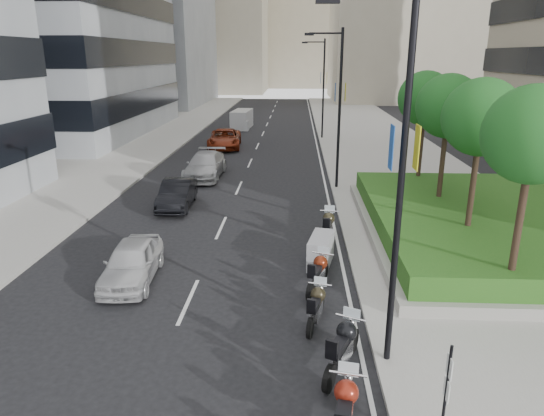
# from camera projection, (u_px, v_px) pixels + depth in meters

# --- Properties ---
(ground) EXTENTS (160.00, 160.00, 0.00)m
(ground) POSITION_uv_depth(u_px,v_px,m) (214.00, 382.00, 11.73)
(ground) COLOR black
(ground) RESTS_ON ground
(sidewalk_right) EXTENTS (10.00, 100.00, 0.15)m
(sidewalk_right) POSITION_uv_depth(u_px,v_px,m) (383.00, 151.00, 39.84)
(sidewalk_right) COLOR #9E9B93
(sidewalk_right) RESTS_ON ground
(sidewalk_left) EXTENTS (8.00, 100.00, 0.15)m
(sidewalk_left) POSITION_uv_depth(u_px,v_px,m) (132.00, 148.00, 40.86)
(sidewalk_left) COLOR #9E9B93
(sidewalk_left) RESTS_ON ground
(lane_edge) EXTENTS (0.12, 100.00, 0.01)m
(lane_edge) POSITION_uv_depth(u_px,v_px,m) (318.00, 151.00, 40.12)
(lane_edge) COLOR silver
(lane_edge) RESTS_ON ground
(lane_centre) EXTENTS (0.12, 100.00, 0.01)m
(lane_centre) POSITION_uv_depth(u_px,v_px,m) (256.00, 150.00, 40.37)
(lane_centre) COLOR silver
(lane_centre) RESTS_ON ground
(building_grey_far) EXTENTS (22.00, 26.00, 30.00)m
(building_grey_far) POSITION_uv_depth(u_px,v_px,m) (131.00, 5.00, 75.04)
(building_grey_far) COLOR gray
(building_grey_far) RESTS_ON ground
(building_cream_left) EXTENTS (26.00, 24.00, 34.00)m
(building_cream_left) POSITION_uv_depth(u_px,v_px,m) (205.00, 9.00, 102.72)
(building_cream_left) COLOR #B7AD93
(building_cream_left) RESTS_ON ground
(building_cream_centre) EXTENTS (30.00, 24.00, 38.00)m
(building_cream_centre) POSITION_uv_depth(u_px,v_px,m) (299.00, 7.00, 120.19)
(building_cream_centre) COLOR #B7AD93
(building_cream_centre) RESTS_ON ground
(planter) EXTENTS (10.00, 14.00, 0.40)m
(planter) POSITION_uv_depth(u_px,v_px,m) (485.00, 232.00, 20.66)
(planter) COLOR gray
(planter) RESTS_ON sidewalk_right
(hedge) EXTENTS (9.40, 13.40, 0.80)m
(hedge) POSITION_uv_depth(u_px,v_px,m) (487.00, 219.00, 20.48)
(hedge) COLOR #154B15
(hedge) RESTS_ON planter
(tree_0) EXTENTS (2.80, 2.80, 6.30)m
(tree_0) POSITION_uv_depth(u_px,v_px,m) (533.00, 136.00, 13.49)
(tree_0) COLOR #332319
(tree_0) RESTS_ON planter
(tree_1) EXTENTS (2.80, 2.80, 6.30)m
(tree_1) POSITION_uv_depth(u_px,v_px,m) (481.00, 118.00, 17.30)
(tree_1) COLOR #332319
(tree_1) RESTS_ON planter
(tree_2) EXTENTS (2.80, 2.80, 6.30)m
(tree_2) POSITION_uv_depth(u_px,v_px,m) (448.00, 107.00, 21.11)
(tree_2) COLOR #332319
(tree_2) RESTS_ON planter
(tree_3) EXTENTS (2.80, 2.80, 6.30)m
(tree_3) POSITION_uv_depth(u_px,v_px,m) (425.00, 99.00, 24.92)
(tree_3) COLOR #332319
(tree_3) RESTS_ON planter
(lamp_post_0) EXTENTS (2.34, 0.45, 9.00)m
(lamp_post_0) POSITION_uv_depth(u_px,v_px,m) (395.00, 171.00, 10.95)
(lamp_post_0) COLOR black
(lamp_post_0) RESTS_ON ground
(lamp_post_1) EXTENTS (2.34, 0.45, 9.00)m
(lamp_post_1) POSITION_uv_depth(u_px,v_px,m) (337.00, 102.00, 27.14)
(lamp_post_1) COLOR black
(lamp_post_1) RESTS_ON ground
(lamp_post_2) EXTENTS (2.34, 0.45, 9.00)m
(lamp_post_2) POSITION_uv_depth(u_px,v_px,m) (322.00, 84.00, 44.29)
(lamp_post_2) COLOR black
(lamp_post_2) RESTS_ON ground
(parking_sign) EXTENTS (0.06, 0.32, 2.50)m
(parking_sign) POSITION_uv_depth(u_px,v_px,m) (446.00, 394.00, 9.15)
(parking_sign) COLOR black
(parking_sign) RESTS_ON ground
(motorcycle_1) EXTENTS (0.79, 2.37, 1.19)m
(motorcycle_1) POSITION_uv_depth(u_px,v_px,m) (345.00, 412.00, 9.84)
(motorcycle_1) COLOR black
(motorcycle_1) RESTS_ON ground
(motorcycle_2) EXTENTS (1.18, 2.27, 1.21)m
(motorcycle_2) POSITION_uv_depth(u_px,v_px,m) (343.00, 347.00, 12.02)
(motorcycle_2) COLOR black
(motorcycle_2) RESTS_ON ground
(motorcycle_3) EXTENTS (0.79, 2.09, 1.06)m
(motorcycle_3) POSITION_uv_depth(u_px,v_px,m) (316.00, 306.00, 14.16)
(motorcycle_3) COLOR black
(motorcycle_3) RESTS_ON ground
(motorcycle_4) EXTENTS (0.97, 2.18, 1.12)m
(motorcycle_4) POSITION_uv_depth(u_px,v_px,m) (318.00, 273.00, 16.23)
(motorcycle_4) COLOR black
(motorcycle_4) RESTS_ON ground
(motorcycle_5) EXTENTS (1.12, 1.98, 1.13)m
(motorcycle_5) POSITION_uv_depth(u_px,v_px,m) (321.00, 251.00, 18.16)
(motorcycle_5) COLOR black
(motorcycle_5) RESTS_ON ground
(motorcycle_6) EXTENTS (0.80, 2.40, 1.20)m
(motorcycle_6) POSITION_uv_depth(u_px,v_px,m) (328.00, 227.00, 20.46)
(motorcycle_6) COLOR black
(motorcycle_6) RESTS_ON ground
(car_a) EXTENTS (1.92, 4.19, 1.39)m
(car_a) POSITION_uv_depth(u_px,v_px,m) (132.00, 262.00, 16.85)
(car_a) COLOR silver
(car_a) RESTS_ON ground
(car_b) EXTENTS (1.70, 4.35, 1.41)m
(car_b) POSITION_uv_depth(u_px,v_px,m) (177.00, 194.00, 25.08)
(car_b) COLOR black
(car_b) RESTS_ON ground
(car_c) EXTENTS (2.28, 5.42, 1.56)m
(car_c) POSITION_uv_depth(u_px,v_px,m) (205.00, 165.00, 31.24)
(car_c) COLOR #AFAFB1
(car_c) RESTS_ON ground
(car_d) EXTENTS (3.05, 5.88, 1.58)m
(car_d) POSITION_uv_depth(u_px,v_px,m) (225.00, 139.00, 41.22)
(car_d) COLOR maroon
(car_d) RESTS_ON ground
(delivery_van) EXTENTS (2.08, 4.70, 1.92)m
(delivery_van) POSITION_uv_depth(u_px,v_px,m) (242.00, 120.00, 52.20)
(delivery_van) COLOR silver
(delivery_van) RESTS_ON ground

